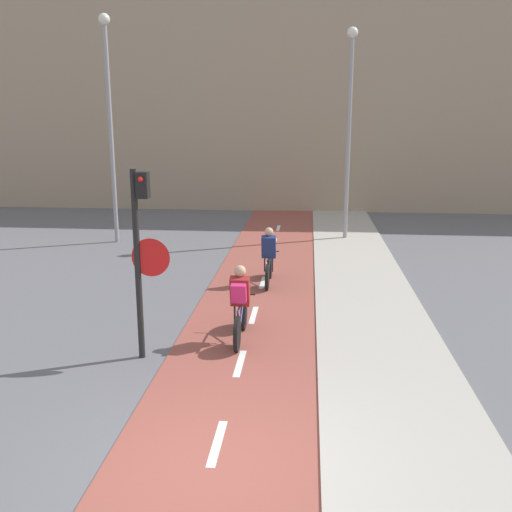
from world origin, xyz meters
name	(u,v)px	position (x,y,z in m)	size (l,w,h in m)	color
ground_plane	(211,467)	(0.00, 0.00, 0.00)	(120.00, 120.00, 0.00)	#5B5B60
bike_lane	(211,466)	(0.00, 0.01, 0.01)	(2.68, 60.00, 0.02)	brown
sidewalk_strip	(422,477)	(2.54, 0.00, 0.03)	(2.40, 60.00, 0.05)	#A8A399
building_row_background	(287,94)	(0.00, 22.23, 5.25)	(60.00, 5.20, 10.48)	gray
traffic_light_pole	(141,245)	(-1.70, 3.15, 2.07)	(0.67, 0.25, 3.35)	black
street_lamp_far	(109,108)	(-5.42, 12.59, 4.46)	(0.36, 0.36, 7.37)	gray
street_lamp_sidewalk	(349,114)	(2.44, 13.81, 4.28)	(0.36, 0.36, 7.04)	gray
cyclist_near	(240,305)	(-0.12, 4.08, 0.71)	(0.46, 1.76, 1.49)	black
cyclist_far	(269,259)	(0.15, 7.95, 0.67)	(0.46, 1.75, 1.49)	black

